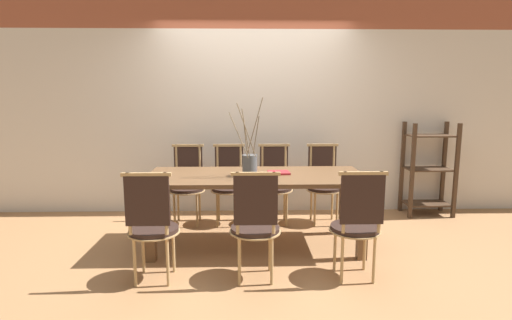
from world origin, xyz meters
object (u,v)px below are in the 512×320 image
(dining_table, at_px, (256,184))
(chair_near_center, at_px, (357,222))
(chair_far_center, at_px, (274,182))
(vase_centerpiece, at_px, (250,164))
(shelving_rack, at_px, (428,169))
(book_stack, at_px, (279,173))

(dining_table, height_order, chair_near_center, chair_near_center)
(dining_table, height_order, chair_far_center, chair_far_center)
(dining_table, height_order, vase_centerpiece, vase_centerpiece)
(chair_near_center, relative_size, shelving_rack, 0.79)
(chair_far_center, distance_m, vase_centerpiece, 0.98)
(dining_table, height_order, book_stack, book_stack)
(chair_far_center, xyz_separation_m, book_stack, (-0.01, -0.74, 0.26))
(chair_near_center, xyz_separation_m, book_stack, (-0.59, 0.84, 0.26))
(book_stack, bearing_deg, shelving_rack, 26.59)
(chair_near_center, relative_size, book_stack, 4.19)
(dining_table, relative_size, shelving_rack, 1.83)
(chair_near_center, bearing_deg, dining_table, 136.03)
(vase_centerpiece, height_order, book_stack, vase_centerpiece)
(book_stack, height_order, shelving_rack, shelving_rack)
(chair_near_center, bearing_deg, vase_centerpiece, 140.43)
(dining_table, xyz_separation_m, chair_far_center, (0.25, 0.79, -0.15))
(chair_far_center, bearing_deg, book_stack, 89.14)
(vase_centerpiece, height_order, shelving_rack, vase_centerpiece)
(dining_table, distance_m, vase_centerpiece, 0.24)
(chair_far_center, xyz_separation_m, shelving_rack, (2.02, 0.28, 0.09))
(vase_centerpiece, distance_m, shelving_rack, 2.61)
(chair_far_center, height_order, book_stack, chair_far_center)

